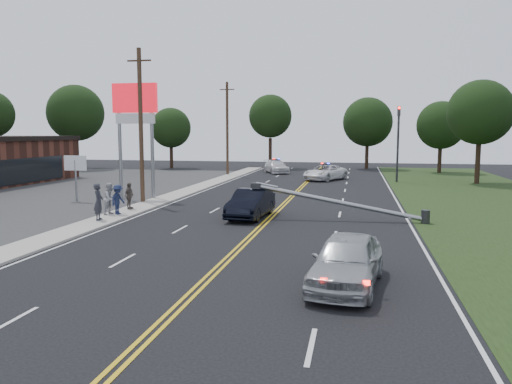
% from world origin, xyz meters
% --- Properties ---
extents(ground, '(120.00, 120.00, 0.00)m').
position_xyz_m(ground, '(0.00, 0.00, 0.00)').
color(ground, black).
rests_on(ground, ground).
extents(sidewalk, '(1.80, 70.00, 0.12)m').
position_xyz_m(sidewalk, '(-8.40, 10.00, 0.06)').
color(sidewalk, '#A6A096').
rests_on(sidewalk, ground).
extents(centerline_yellow, '(0.36, 80.00, 0.00)m').
position_xyz_m(centerline_yellow, '(0.00, 10.00, 0.01)').
color(centerline_yellow, gold).
rests_on(centerline_yellow, ground).
extents(pylon_sign, '(3.20, 0.35, 8.00)m').
position_xyz_m(pylon_sign, '(-10.50, 14.00, 6.00)').
color(pylon_sign, gray).
rests_on(pylon_sign, ground).
extents(small_sign, '(1.60, 0.14, 3.10)m').
position_xyz_m(small_sign, '(-14.00, 12.00, 2.33)').
color(small_sign, gray).
rests_on(small_sign, ground).
extents(traffic_signal, '(0.28, 0.41, 7.05)m').
position_xyz_m(traffic_signal, '(8.30, 30.00, 4.21)').
color(traffic_signal, '#2D2D30').
rests_on(traffic_signal, ground).
extents(fallen_streetlight, '(9.36, 0.44, 1.91)m').
position_xyz_m(fallen_streetlight, '(4.19, 8.00, 0.92)').
color(fallen_streetlight, '#2D2D30').
rests_on(fallen_streetlight, ground).
extents(utility_pole_mid, '(1.60, 0.28, 10.00)m').
position_xyz_m(utility_pole_mid, '(-9.20, 12.00, 5.08)').
color(utility_pole_mid, '#382619').
rests_on(utility_pole_mid, ground).
extents(utility_pole_far, '(1.60, 0.28, 10.00)m').
position_xyz_m(utility_pole_far, '(-9.20, 34.00, 5.08)').
color(utility_pole_far, '#382619').
rests_on(utility_pole_far, ground).
extents(tree_4, '(7.09, 7.09, 10.64)m').
position_xyz_m(tree_4, '(-30.62, 39.80, 7.09)').
color(tree_4, black).
rests_on(tree_4, ground).
extents(tree_5, '(5.14, 5.14, 7.81)m').
position_xyz_m(tree_5, '(-19.10, 43.01, 5.22)').
color(tree_5, black).
rests_on(tree_5, ground).
extents(tree_6, '(5.58, 5.58, 9.53)m').
position_xyz_m(tree_6, '(-6.58, 46.10, 6.72)').
color(tree_6, black).
rests_on(tree_6, ground).
extents(tree_7, '(6.21, 6.21, 9.07)m').
position_xyz_m(tree_7, '(5.81, 46.98, 5.95)').
color(tree_7, black).
rests_on(tree_7, ground).
extents(tree_8, '(5.48, 5.48, 8.21)m').
position_xyz_m(tree_8, '(13.96, 42.26, 5.46)').
color(tree_8, black).
rests_on(tree_8, ground).
extents(tree_9, '(5.82, 5.82, 9.35)m').
position_xyz_m(tree_9, '(15.38, 30.06, 6.43)').
color(tree_9, black).
rests_on(tree_9, ground).
extents(crashed_sedan, '(1.98, 4.84, 1.56)m').
position_xyz_m(crashed_sedan, '(-1.06, 8.00, 0.78)').
color(crashed_sedan, black).
rests_on(crashed_sedan, ground).
extents(waiting_sedan, '(2.51, 4.92, 1.61)m').
position_xyz_m(waiting_sedan, '(4.36, -3.49, 0.80)').
color(waiting_sedan, '#A6A9AE').
rests_on(waiting_sedan, ground).
extents(emergency_a, '(4.58, 5.88, 1.48)m').
position_xyz_m(emergency_a, '(1.56, 30.58, 0.74)').
color(emergency_a, white).
rests_on(emergency_a, ground).
extents(emergency_b, '(3.97, 5.43, 1.46)m').
position_xyz_m(emergency_b, '(-4.51, 38.20, 0.73)').
color(emergency_b, silver).
rests_on(emergency_b, ground).
extents(bystander_a, '(0.60, 0.78, 1.91)m').
position_xyz_m(bystander_a, '(-8.50, 5.02, 1.08)').
color(bystander_a, '#292B32').
rests_on(bystander_a, sidewalk).
extents(bystander_b, '(0.85, 0.99, 1.76)m').
position_xyz_m(bystander_b, '(-8.79, 6.83, 1.00)').
color(bystander_b, '#A7A7AC').
rests_on(bystander_b, sidewalk).
extents(bystander_c, '(0.75, 1.14, 1.65)m').
position_xyz_m(bystander_c, '(-8.39, 6.93, 0.94)').
color(bystander_c, '#1B2444').
rests_on(bystander_c, sidewalk).
extents(bystander_d, '(0.43, 0.95, 1.59)m').
position_xyz_m(bystander_d, '(-8.61, 8.80, 0.91)').
color(bystander_d, '#584E47').
rests_on(bystander_d, sidewalk).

